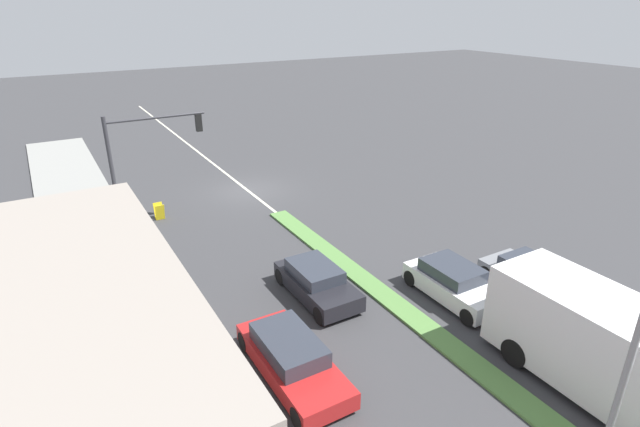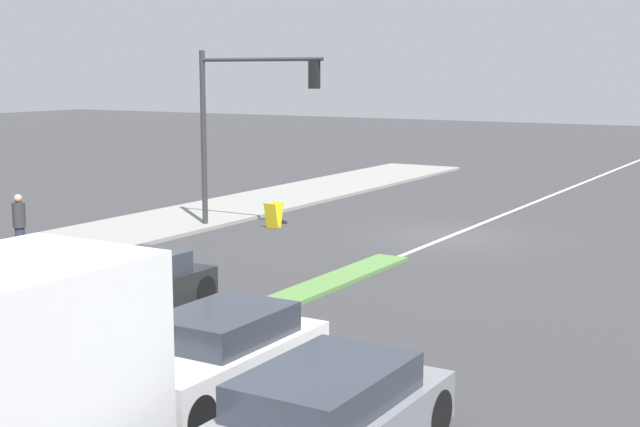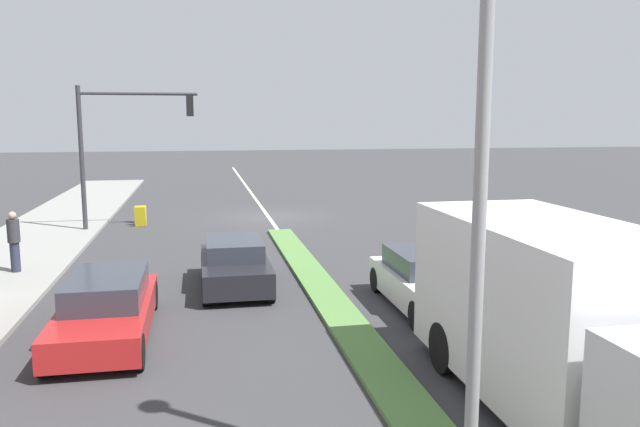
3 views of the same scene
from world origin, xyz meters
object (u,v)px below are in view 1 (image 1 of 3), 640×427
at_px(delivery_truck, 612,353).
at_px(suv_grey, 540,282).
at_px(sedan_dark, 317,282).
at_px(pedestrian, 134,286).
at_px(warning_aframe_sign, 159,211).
at_px(traffic_signal_main, 142,152).
at_px(van_white, 454,283).
at_px(hatchback_red, 292,358).

bearing_deg(delivery_truck, suv_grey, -122.98).
xyz_separation_m(delivery_truck, sedan_dark, (4.40, -8.58, -0.86)).
bearing_deg(suv_grey, pedestrian, -26.63).
height_order(warning_aframe_sign, suv_grey, suv_grey).
height_order(traffic_signal_main, pedestrian, traffic_signal_main).
bearing_deg(delivery_truck, van_white, -90.00).
distance_m(warning_aframe_sign, van_white, 15.16).
bearing_deg(traffic_signal_main, pedestrian, 72.77).
bearing_deg(traffic_signal_main, van_white, 124.71).
relative_size(traffic_signal_main, suv_grey, 1.24).
distance_m(traffic_signal_main, warning_aframe_sign, 3.67).
relative_size(sedan_dark, van_white, 1.01).
bearing_deg(hatchback_red, warning_aframe_sign, -87.79).
bearing_deg(hatchback_red, van_white, -174.32).
relative_size(delivery_truck, van_white, 1.93).
relative_size(hatchback_red, van_white, 1.17).
bearing_deg(delivery_truck, traffic_signal_main, -65.10).
bearing_deg(van_white, traffic_signal_main, -55.29).
relative_size(traffic_signal_main, van_white, 1.44).
bearing_deg(pedestrian, delivery_truck, 133.68).
height_order(warning_aframe_sign, hatchback_red, hatchback_red).
distance_m(warning_aframe_sign, sedan_dark, 10.89).
bearing_deg(sedan_dark, delivery_truck, 117.14).
relative_size(traffic_signal_main, hatchback_red, 1.23).
height_order(pedestrian, warning_aframe_sign, pedestrian).
height_order(delivery_truck, sedan_dark, delivery_truck).
bearing_deg(traffic_signal_main, sedan_dark, 112.77).
xyz_separation_m(warning_aframe_sign, suv_grey, (-10.53, 14.63, 0.23)).
xyz_separation_m(pedestrian, delivery_truck, (-10.48, 10.98, 0.43)).
bearing_deg(suv_grey, hatchback_red, -5.05).
distance_m(traffic_signal_main, van_white, 14.98).
distance_m(traffic_signal_main, delivery_truck, 19.92).
bearing_deg(suv_grey, van_white, -29.75).
distance_m(warning_aframe_sign, hatchback_red, 13.76).
bearing_deg(hatchback_red, traffic_signal_main, -84.95).
bearing_deg(pedestrian, traffic_signal_main, -107.23).
bearing_deg(suv_grey, warning_aframe_sign, -54.26).
height_order(traffic_signal_main, suv_grey, traffic_signal_main).
relative_size(warning_aframe_sign, sedan_dark, 0.21).
bearing_deg(delivery_truck, warning_aframe_sign, -67.81).
relative_size(traffic_signal_main, warning_aframe_sign, 6.69).
bearing_deg(pedestrian, warning_aframe_sign, -109.04).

